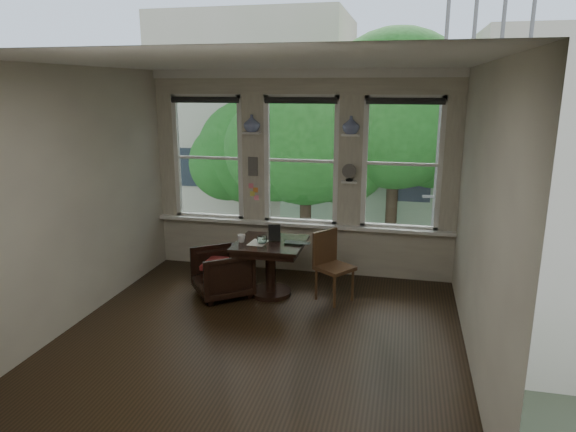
% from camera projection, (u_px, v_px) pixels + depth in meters
% --- Properties ---
extents(ground, '(4.50, 4.50, 0.00)m').
position_uv_depth(ground, '(261.00, 336.00, 5.86)').
color(ground, black).
rests_on(ground, ground).
extents(ceiling, '(4.50, 4.50, 0.00)m').
position_uv_depth(ceiling, '(257.00, 62.00, 5.12)').
color(ceiling, silver).
rests_on(ceiling, ground).
extents(wall_back, '(4.50, 0.00, 4.50)m').
position_uv_depth(wall_back, '(301.00, 174.00, 7.61)').
color(wall_back, beige).
rests_on(wall_back, ground).
extents(wall_front, '(4.50, 0.00, 4.50)m').
position_uv_depth(wall_front, '(164.00, 285.00, 3.36)').
color(wall_front, beige).
rests_on(wall_front, ground).
extents(wall_left, '(0.00, 4.50, 4.50)m').
position_uv_depth(wall_left, '(74.00, 198.00, 5.98)').
color(wall_left, beige).
rests_on(wall_left, ground).
extents(wall_right, '(0.00, 4.50, 4.50)m').
position_uv_depth(wall_right, '(481.00, 220.00, 5.00)').
color(wall_right, beige).
rests_on(wall_right, ground).
extents(window_left, '(1.10, 0.12, 1.90)m').
position_uv_depth(window_left, '(209.00, 158.00, 7.88)').
color(window_left, white).
rests_on(window_left, ground).
extents(window_center, '(1.10, 0.12, 1.90)m').
position_uv_depth(window_center, '(301.00, 161.00, 7.56)').
color(window_center, white).
rests_on(window_center, ground).
extents(window_right, '(1.10, 0.12, 1.90)m').
position_uv_depth(window_right, '(402.00, 164.00, 7.25)').
color(window_right, white).
rests_on(window_right, ground).
extents(shelf_left, '(0.26, 0.16, 0.03)m').
position_uv_depth(shelf_left, '(252.00, 133.00, 7.53)').
color(shelf_left, white).
rests_on(shelf_left, ground).
extents(shelf_right, '(0.26, 0.16, 0.03)m').
position_uv_depth(shelf_right, '(351.00, 135.00, 7.21)').
color(shelf_right, white).
rests_on(shelf_right, ground).
extents(intercom, '(0.14, 0.06, 0.28)m').
position_uv_depth(intercom, '(253.00, 166.00, 7.68)').
color(intercom, '#59544F').
rests_on(intercom, ground).
extents(sticky_notes, '(0.16, 0.01, 0.24)m').
position_uv_depth(sticky_notes, '(254.00, 189.00, 7.77)').
color(sticky_notes, pink).
rests_on(sticky_notes, ground).
extents(desk_fan, '(0.20, 0.20, 0.24)m').
position_uv_depth(desk_fan, '(349.00, 175.00, 7.33)').
color(desk_fan, '#59544F').
rests_on(desk_fan, ground).
extents(vase_left, '(0.24, 0.24, 0.25)m').
position_uv_depth(vase_left, '(252.00, 123.00, 7.49)').
color(vase_left, silver).
rests_on(vase_left, shelf_left).
extents(vase_right, '(0.24, 0.24, 0.25)m').
position_uv_depth(vase_right, '(351.00, 125.00, 7.18)').
color(vase_right, silver).
rests_on(vase_right, shelf_right).
extents(table, '(0.90, 0.90, 0.75)m').
position_uv_depth(table, '(271.00, 268.00, 6.93)').
color(table, black).
rests_on(table, ground).
extents(armchair_left, '(1.00, 0.99, 0.65)m').
position_uv_depth(armchair_left, '(222.00, 273.00, 6.91)').
color(armchair_left, black).
rests_on(armchair_left, ground).
extents(cushion_red, '(0.45, 0.45, 0.06)m').
position_uv_depth(cushion_red, '(222.00, 264.00, 6.88)').
color(cushion_red, maroon).
rests_on(cushion_red, armchair_left).
extents(side_chair_right, '(0.59, 0.59, 0.92)m').
position_uv_depth(side_chair_right, '(335.00, 267.00, 6.73)').
color(side_chair_right, '#4E2F1B').
rests_on(side_chair_right, ground).
extents(laptop, '(0.34, 0.22, 0.03)m').
position_uv_depth(laptop, '(296.00, 244.00, 6.69)').
color(laptop, black).
rests_on(laptop, table).
extents(mug, '(0.14, 0.14, 0.10)m').
position_uv_depth(mug, '(241.00, 238.00, 6.81)').
color(mug, white).
rests_on(mug, table).
extents(drinking_glass, '(0.15, 0.15, 0.11)m').
position_uv_depth(drinking_glass, '(262.00, 240.00, 6.74)').
color(drinking_glass, white).
rests_on(drinking_glass, table).
extents(tablet, '(0.18, 0.12, 0.22)m').
position_uv_depth(tablet, '(274.00, 233.00, 6.87)').
color(tablet, black).
rests_on(tablet, table).
extents(papers, '(0.24, 0.32, 0.00)m').
position_uv_depth(papers, '(258.00, 243.00, 6.80)').
color(papers, silver).
rests_on(papers, table).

